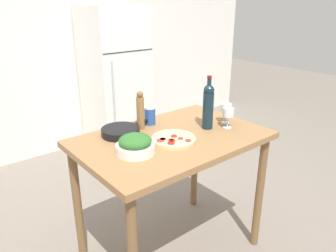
{
  "coord_description": "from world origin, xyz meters",
  "views": [
    {
      "loc": [
        -1.24,
        -1.48,
        1.74
      ],
      "look_at": [
        0.0,
        0.04,
        0.98
      ],
      "focal_mm": 35.0,
      "sensor_mm": 36.0,
      "label": 1
    }
  ],
  "objects_px": {
    "wine_glass_near": "(228,113)",
    "cast_iron_skillet": "(121,131)",
    "homemade_pizza": "(173,139)",
    "wine_bottle": "(208,105)",
    "wine_glass_far": "(226,108)",
    "salad_bowl": "(135,145)",
    "salt_canister": "(150,115)",
    "pepper_mill": "(140,111)",
    "refrigerator": "(115,80)"
  },
  "relations": [
    {
      "from": "homemade_pizza",
      "to": "salt_canister",
      "type": "relative_size",
      "value": 2.15
    },
    {
      "from": "refrigerator",
      "to": "salad_bowl",
      "type": "xyz_separation_m",
      "value": [
        -1.01,
        -1.93,
        0.12
      ]
    },
    {
      "from": "salad_bowl",
      "to": "refrigerator",
      "type": "bearing_deg",
      "value": 62.45
    },
    {
      "from": "wine_glass_near",
      "to": "cast_iron_skillet",
      "type": "bearing_deg",
      "value": 150.82
    },
    {
      "from": "pepper_mill",
      "to": "refrigerator",
      "type": "bearing_deg",
      "value": 64.92
    },
    {
      "from": "refrigerator",
      "to": "salad_bowl",
      "type": "relative_size",
      "value": 7.61
    },
    {
      "from": "wine_bottle",
      "to": "salt_canister",
      "type": "xyz_separation_m",
      "value": [
        -0.26,
        0.31,
        -0.1
      ]
    },
    {
      "from": "refrigerator",
      "to": "wine_glass_far",
      "type": "height_order",
      "value": "refrigerator"
    },
    {
      "from": "cast_iron_skillet",
      "to": "wine_glass_near",
      "type": "bearing_deg",
      "value": -29.18
    },
    {
      "from": "wine_glass_far",
      "to": "homemade_pizza",
      "type": "height_order",
      "value": "wine_glass_far"
    },
    {
      "from": "salt_canister",
      "to": "cast_iron_skillet",
      "type": "relative_size",
      "value": 0.32
    },
    {
      "from": "wine_bottle",
      "to": "homemade_pizza",
      "type": "height_order",
      "value": "wine_bottle"
    },
    {
      "from": "wine_bottle",
      "to": "salad_bowl",
      "type": "relative_size",
      "value": 1.63
    },
    {
      "from": "wine_glass_far",
      "to": "salt_canister",
      "type": "xyz_separation_m",
      "value": [
        -0.43,
        0.32,
        -0.04
      ]
    },
    {
      "from": "refrigerator",
      "to": "homemade_pizza",
      "type": "relative_size",
      "value": 6.13
    },
    {
      "from": "wine_bottle",
      "to": "wine_glass_far",
      "type": "height_order",
      "value": "wine_bottle"
    },
    {
      "from": "wine_glass_near",
      "to": "cast_iron_skillet",
      "type": "height_order",
      "value": "wine_glass_near"
    },
    {
      "from": "wine_glass_near",
      "to": "salt_canister",
      "type": "bearing_deg",
      "value": 133.09
    },
    {
      "from": "wine_glass_near",
      "to": "salt_canister",
      "type": "distance_m",
      "value": 0.54
    },
    {
      "from": "refrigerator",
      "to": "salt_canister",
      "type": "bearing_deg",
      "value": -112.48
    },
    {
      "from": "wine_bottle",
      "to": "homemade_pizza",
      "type": "bearing_deg",
      "value": -175.52
    },
    {
      "from": "wine_glass_far",
      "to": "salt_canister",
      "type": "bearing_deg",
      "value": 143.44
    },
    {
      "from": "wine_bottle",
      "to": "salt_canister",
      "type": "relative_size",
      "value": 2.82
    },
    {
      "from": "wine_glass_near",
      "to": "salad_bowl",
      "type": "xyz_separation_m",
      "value": [
        -0.71,
        0.07,
        -0.05
      ]
    },
    {
      "from": "wine_bottle",
      "to": "wine_glass_far",
      "type": "xyz_separation_m",
      "value": [
        0.17,
        -0.01,
        -0.05
      ]
    },
    {
      "from": "wine_bottle",
      "to": "salad_bowl",
      "type": "height_order",
      "value": "wine_bottle"
    },
    {
      "from": "wine_bottle",
      "to": "wine_glass_near",
      "type": "distance_m",
      "value": 0.15
    },
    {
      "from": "wine_bottle",
      "to": "wine_glass_near",
      "type": "bearing_deg",
      "value": -37.49
    },
    {
      "from": "salt_canister",
      "to": "salad_bowl",
      "type": "bearing_deg",
      "value": -136.46
    },
    {
      "from": "pepper_mill",
      "to": "cast_iron_skillet",
      "type": "bearing_deg",
      "value": -178.18
    },
    {
      "from": "salad_bowl",
      "to": "cast_iron_skillet",
      "type": "relative_size",
      "value": 0.56
    },
    {
      "from": "pepper_mill",
      "to": "homemade_pizza",
      "type": "relative_size",
      "value": 0.96
    },
    {
      "from": "pepper_mill",
      "to": "wine_glass_far",
      "type": "bearing_deg",
      "value": -28.03
    },
    {
      "from": "pepper_mill",
      "to": "salad_bowl",
      "type": "bearing_deg",
      "value": -129.47
    },
    {
      "from": "wine_glass_near",
      "to": "wine_glass_far",
      "type": "xyz_separation_m",
      "value": [
        0.06,
        0.07,
        0.0
      ]
    },
    {
      "from": "wine_glass_near",
      "to": "salt_canister",
      "type": "height_order",
      "value": "wine_glass_near"
    },
    {
      "from": "wine_glass_near",
      "to": "homemade_pizza",
      "type": "distance_m",
      "value": 0.45
    },
    {
      "from": "salad_bowl",
      "to": "salt_canister",
      "type": "height_order",
      "value": "salt_canister"
    },
    {
      "from": "homemade_pizza",
      "to": "cast_iron_skillet",
      "type": "height_order",
      "value": "cast_iron_skillet"
    },
    {
      "from": "homemade_pizza",
      "to": "salt_canister",
      "type": "bearing_deg",
      "value": 78.81
    },
    {
      "from": "homemade_pizza",
      "to": "salt_canister",
      "type": "xyz_separation_m",
      "value": [
        0.07,
        0.33,
        0.05
      ]
    },
    {
      "from": "wine_glass_far",
      "to": "homemade_pizza",
      "type": "relative_size",
      "value": 0.51
    },
    {
      "from": "wine_bottle",
      "to": "wine_glass_near",
      "type": "relative_size",
      "value": 2.54
    },
    {
      "from": "pepper_mill",
      "to": "salad_bowl",
      "type": "height_order",
      "value": "pepper_mill"
    },
    {
      "from": "wine_bottle",
      "to": "pepper_mill",
      "type": "relative_size",
      "value": 1.37
    },
    {
      "from": "salad_bowl",
      "to": "homemade_pizza",
      "type": "relative_size",
      "value": 0.81
    },
    {
      "from": "refrigerator",
      "to": "cast_iron_skillet",
      "type": "bearing_deg",
      "value": -119.43
    },
    {
      "from": "wine_bottle",
      "to": "homemade_pizza",
      "type": "xyz_separation_m",
      "value": [
        -0.32,
        -0.03,
        -0.15
      ]
    },
    {
      "from": "pepper_mill",
      "to": "salt_canister",
      "type": "xyz_separation_m",
      "value": [
        0.1,
        0.03,
        -0.06
      ]
    },
    {
      "from": "wine_glass_near",
      "to": "wine_glass_far",
      "type": "distance_m",
      "value": 0.1
    }
  ]
}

